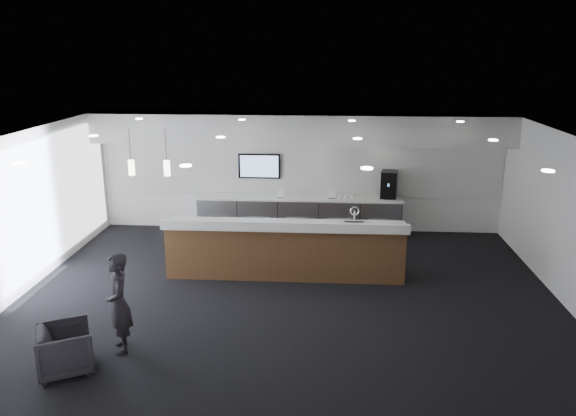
# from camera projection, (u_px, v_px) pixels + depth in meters

# --- Properties ---
(ground) EXTENTS (10.00, 10.00, 0.00)m
(ground) POSITION_uv_depth(u_px,v_px,m) (288.00, 294.00, 10.61)
(ground) COLOR black
(ground) RESTS_ON ground
(ceiling) EXTENTS (10.00, 8.00, 0.02)m
(ceiling) POSITION_uv_depth(u_px,v_px,m) (289.00, 136.00, 9.78)
(ceiling) COLOR black
(ceiling) RESTS_ON back_wall
(back_wall) EXTENTS (10.00, 0.02, 3.00)m
(back_wall) POSITION_uv_depth(u_px,v_px,m) (300.00, 172.00, 14.03)
(back_wall) COLOR white
(back_wall) RESTS_ON ground
(left_wall) EXTENTS (0.02, 8.00, 3.00)m
(left_wall) POSITION_uv_depth(u_px,v_px,m) (23.00, 213.00, 10.53)
(left_wall) COLOR white
(left_wall) RESTS_ON ground
(right_wall) EXTENTS (0.02, 8.00, 3.00)m
(right_wall) POSITION_uv_depth(u_px,v_px,m) (572.00, 224.00, 9.86)
(right_wall) COLOR white
(right_wall) RESTS_ON ground
(soffit_bulkhead) EXTENTS (10.00, 0.90, 0.70)m
(soffit_bulkhead) POSITION_uv_depth(u_px,v_px,m) (299.00, 128.00, 13.28)
(soffit_bulkhead) COLOR silver
(soffit_bulkhead) RESTS_ON back_wall
(alcove_panel) EXTENTS (9.80, 0.06, 1.40)m
(alcove_panel) POSITION_uv_depth(u_px,v_px,m) (300.00, 168.00, 13.98)
(alcove_panel) COLOR silver
(alcove_panel) RESTS_ON back_wall
(window_blinds_wall) EXTENTS (0.04, 7.36, 2.55)m
(window_blinds_wall) POSITION_uv_depth(u_px,v_px,m) (25.00, 213.00, 10.53)
(window_blinds_wall) COLOR silver
(window_blinds_wall) RESTS_ON left_wall
(back_credenza) EXTENTS (5.06, 0.66, 0.95)m
(back_credenza) POSITION_uv_depth(u_px,v_px,m) (299.00, 215.00, 13.97)
(back_credenza) COLOR #979A9F
(back_credenza) RESTS_ON ground
(wall_tv) EXTENTS (1.05, 0.08, 0.62)m
(wall_tv) POSITION_uv_depth(u_px,v_px,m) (259.00, 166.00, 13.97)
(wall_tv) COLOR black
(wall_tv) RESTS_ON back_wall
(pendant_left) EXTENTS (0.12, 0.12, 0.30)m
(pendant_left) POSITION_uv_depth(u_px,v_px,m) (169.00, 167.00, 10.92)
(pendant_left) COLOR #FFEBC6
(pendant_left) RESTS_ON ceiling
(pendant_right) EXTENTS (0.12, 0.12, 0.30)m
(pendant_right) POSITION_uv_depth(u_px,v_px,m) (133.00, 166.00, 10.97)
(pendant_right) COLOR #FFEBC6
(pendant_right) RESTS_ON ceiling
(ceiling_can_lights) EXTENTS (7.00, 5.00, 0.02)m
(ceiling_can_lights) POSITION_uv_depth(u_px,v_px,m) (289.00, 138.00, 9.79)
(ceiling_can_lights) COLOR white
(ceiling_can_lights) RESTS_ON ceiling
(service_counter) EXTENTS (4.83, 0.83, 1.49)m
(service_counter) POSITION_uv_depth(u_px,v_px,m) (285.00, 249.00, 11.30)
(service_counter) COLOR #50311A
(service_counter) RESTS_ON ground
(coffee_machine) EXTENTS (0.45, 0.54, 0.66)m
(coffee_machine) POSITION_uv_depth(u_px,v_px,m) (389.00, 185.00, 13.66)
(coffee_machine) COLOR black
(coffee_machine) RESTS_ON back_credenza
(info_sign_left) EXTENTS (0.15, 0.04, 0.21)m
(info_sign_left) POSITION_uv_depth(u_px,v_px,m) (281.00, 193.00, 13.72)
(info_sign_left) COLOR white
(info_sign_left) RESTS_ON back_credenza
(info_sign_right) EXTENTS (0.19, 0.02, 0.26)m
(info_sign_right) POSITION_uv_depth(u_px,v_px,m) (331.00, 193.00, 13.64)
(info_sign_right) COLOR white
(info_sign_right) RESTS_ON back_credenza
(armchair) EXTENTS (1.02, 1.01, 0.69)m
(armchair) POSITION_uv_depth(u_px,v_px,m) (65.00, 349.00, 7.99)
(armchair) COLOR black
(armchair) RESTS_ON ground
(lounge_guest) EXTENTS (0.58, 0.67, 1.56)m
(lounge_guest) POSITION_uv_depth(u_px,v_px,m) (118.00, 303.00, 8.44)
(lounge_guest) COLOR black
(lounge_guest) RESTS_ON ground
(cup_0) EXTENTS (0.10, 0.10, 0.09)m
(cup_0) POSITION_uv_depth(u_px,v_px,m) (353.00, 197.00, 13.64)
(cup_0) COLOR white
(cup_0) RESTS_ON back_credenza
(cup_1) EXTENTS (0.14, 0.14, 0.09)m
(cup_1) POSITION_uv_depth(u_px,v_px,m) (347.00, 197.00, 13.65)
(cup_1) COLOR white
(cup_1) RESTS_ON back_credenza
(cup_2) EXTENTS (0.12, 0.12, 0.09)m
(cup_2) POSITION_uv_depth(u_px,v_px,m) (341.00, 197.00, 13.66)
(cup_2) COLOR white
(cup_2) RESTS_ON back_credenza
(cup_3) EXTENTS (0.13, 0.13, 0.09)m
(cup_3) POSITION_uv_depth(u_px,v_px,m) (335.00, 196.00, 13.67)
(cup_3) COLOR white
(cup_3) RESTS_ON back_credenza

